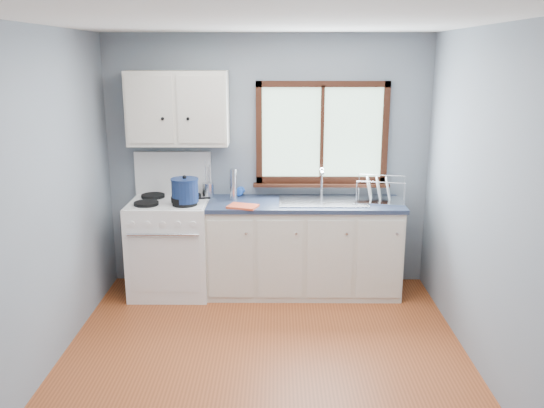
{
  "coord_description": "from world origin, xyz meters",
  "views": [
    {
      "loc": [
        0.09,
        -3.88,
        2.29
      ],
      "look_at": [
        0.05,
        0.9,
        1.05
      ],
      "focal_mm": 38.0,
      "sensor_mm": 36.0,
      "label": 1
    }
  ],
  "objects_px": {
    "skillet": "(185,199)",
    "utensil_crock": "(208,190)",
    "base_cabinets": "(303,252)",
    "thermos": "(233,184)",
    "gas_range": "(171,244)",
    "stockpot": "(185,190)",
    "dish_rack": "(380,195)",
    "sink": "(323,208)"
  },
  "relations": [
    {
      "from": "gas_range",
      "to": "skillet",
      "type": "distance_m",
      "value": 0.54
    },
    {
      "from": "base_cabinets",
      "to": "stockpot",
      "type": "bearing_deg",
      "value": -171.62
    },
    {
      "from": "dish_rack",
      "to": "gas_range",
      "type": "bearing_deg",
      "value": -166.85
    },
    {
      "from": "gas_range",
      "to": "utensil_crock",
      "type": "xyz_separation_m",
      "value": [
        0.36,
        0.19,
        0.5
      ]
    },
    {
      "from": "utensil_crock",
      "to": "sink",
      "type": "bearing_deg",
      "value": -8.82
    },
    {
      "from": "sink",
      "to": "dish_rack",
      "type": "bearing_deg",
      "value": 3.46
    },
    {
      "from": "base_cabinets",
      "to": "skillet",
      "type": "relative_size",
      "value": 4.77
    },
    {
      "from": "utensil_crock",
      "to": "thermos",
      "type": "height_order",
      "value": "utensil_crock"
    },
    {
      "from": "skillet",
      "to": "thermos",
      "type": "bearing_deg",
      "value": 15.31
    },
    {
      "from": "sink",
      "to": "dish_rack",
      "type": "xyz_separation_m",
      "value": [
        0.55,
        0.03,
        0.13
      ]
    },
    {
      "from": "gas_range",
      "to": "dish_rack",
      "type": "distance_m",
      "value": 2.09
    },
    {
      "from": "base_cabinets",
      "to": "dish_rack",
      "type": "xyz_separation_m",
      "value": [
        0.73,
        0.03,
        0.57
      ]
    },
    {
      "from": "skillet",
      "to": "utensil_crock",
      "type": "distance_m",
      "value": 0.38
    },
    {
      "from": "gas_range",
      "to": "stockpot",
      "type": "distance_m",
      "value": 0.63
    },
    {
      "from": "gas_range",
      "to": "base_cabinets",
      "type": "xyz_separation_m",
      "value": [
        1.31,
        0.02,
        -0.08
      ]
    },
    {
      "from": "skillet",
      "to": "thermos",
      "type": "relative_size",
      "value": 1.27
    },
    {
      "from": "gas_range",
      "to": "sink",
      "type": "xyz_separation_m",
      "value": [
        1.49,
        0.02,
        0.37
      ]
    },
    {
      "from": "base_cabinets",
      "to": "gas_range",
      "type": "bearing_deg",
      "value": -179.18
    },
    {
      "from": "utensil_crock",
      "to": "dish_rack",
      "type": "bearing_deg",
      "value": -4.82
    },
    {
      "from": "base_cabinets",
      "to": "thermos",
      "type": "bearing_deg",
      "value": 173.6
    },
    {
      "from": "base_cabinets",
      "to": "skillet",
      "type": "bearing_deg",
      "value": -171.71
    },
    {
      "from": "sink",
      "to": "utensil_crock",
      "type": "relative_size",
      "value": 2.29
    },
    {
      "from": "skillet",
      "to": "base_cabinets",
      "type": "bearing_deg",
      "value": -5.17
    },
    {
      "from": "thermos",
      "to": "gas_range",
      "type": "bearing_deg",
      "value": -171.18
    },
    {
      "from": "utensil_crock",
      "to": "skillet",
      "type": "bearing_deg",
      "value": -118.29
    },
    {
      "from": "base_cabinets",
      "to": "sink",
      "type": "bearing_deg",
      "value": -0.13
    },
    {
      "from": "skillet",
      "to": "stockpot",
      "type": "bearing_deg",
      "value": -19.85
    },
    {
      "from": "sink",
      "to": "stockpot",
      "type": "xyz_separation_m",
      "value": [
        -1.3,
        -0.16,
        0.21
      ]
    },
    {
      "from": "gas_range",
      "to": "thermos",
      "type": "bearing_deg",
      "value": 8.82
    },
    {
      "from": "gas_range",
      "to": "utensil_crock",
      "type": "relative_size",
      "value": 3.71
    },
    {
      "from": "dish_rack",
      "to": "skillet",
      "type": "bearing_deg",
      "value": -162.24
    },
    {
      "from": "skillet",
      "to": "utensil_crock",
      "type": "relative_size",
      "value": 1.06
    },
    {
      "from": "gas_range",
      "to": "dish_rack",
      "type": "bearing_deg",
      "value": 1.45
    },
    {
      "from": "gas_range",
      "to": "base_cabinets",
      "type": "relative_size",
      "value": 0.74
    },
    {
      "from": "stockpot",
      "to": "utensil_crock",
      "type": "distance_m",
      "value": 0.39
    },
    {
      "from": "gas_range",
      "to": "stockpot",
      "type": "xyz_separation_m",
      "value": [
        0.18,
        -0.15,
        0.58
      ]
    },
    {
      "from": "gas_range",
      "to": "sink",
      "type": "height_order",
      "value": "gas_range"
    },
    {
      "from": "stockpot",
      "to": "dish_rack",
      "type": "distance_m",
      "value": 1.86
    },
    {
      "from": "thermos",
      "to": "dish_rack",
      "type": "height_order",
      "value": "thermos"
    },
    {
      "from": "sink",
      "to": "dish_rack",
      "type": "height_order",
      "value": "sink"
    },
    {
      "from": "gas_range",
      "to": "sink",
      "type": "bearing_deg",
      "value": 0.71
    },
    {
      "from": "gas_range",
      "to": "utensil_crock",
      "type": "height_order",
      "value": "gas_range"
    }
  ]
}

